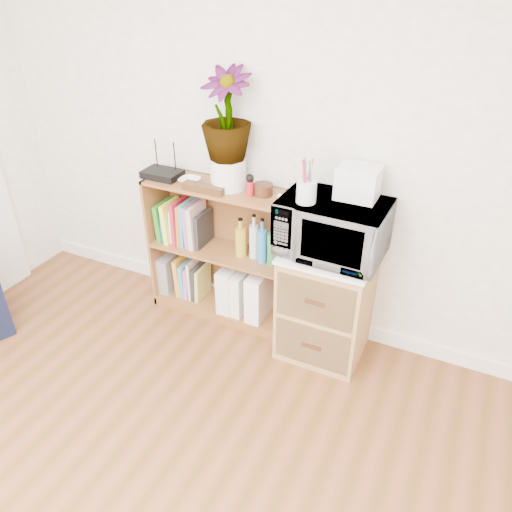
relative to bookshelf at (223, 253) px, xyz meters
The scene contains 21 objects.
skirting_board 0.57m from the bookshelf, 21.80° to the left, with size 4.00×0.02×0.10m, color white.
bookshelf is the anchor object (origin of this frame).
wicker_unit 0.76m from the bookshelf, ahead, with size 0.50×0.45×0.70m, color #9E7542.
microwave 0.86m from the bookshelf, ahead, with size 0.58×0.39×0.32m, color silver.
pen_cup 0.89m from the bookshelf, 14.56° to the right, with size 0.11×0.11×0.12m, color silver.
small_appliance 1.07m from the bookshelf, ahead, with size 0.22×0.18×0.17m, color white.
router 0.64m from the bookshelf, behind, with size 0.24×0.17×0.04m, color black.
white_bowl 0.53m from the bookshelf, behind, with size 0.13×0.13×0.03m, color white.
plant_pot 0.57m from the bookshelf, 22.30° to the left, with size 0.21×0.21×0.18m, color white.
potted_plant 0.92m from the bookshelf, 22.30° to the left, with size 0.29×0.29×0.52m, color #316528.
trinket_box 0.51m from the bookshelf, 118.65° to the right, with size 0.27×0.07×0.04m, color #36220E.
kokeshi_doll 0.57m from the bookshelf, 10.12° to the right, with size 0.04×0.04×0.09m, color #B0151F.
wooden_bowl 0.58m from the bookshelf, ahead, with size 0.12×0.12×0.07m, color #361E0E.
paint_jars 0.69m from the bookshelf, 10.85° to the right, with size 0.11×0.04×0.06m, color pink.
file_box 0.51m from the bookshelf, behind, with size 0.08×0.22×0.27m, color gray.
magazine_holder_left 0.25m from the bookshelf, ahead, with size 0.10×0.26×0.32m, color silver.
magazine_holder_mid 0.29m from the bookshelf, ahead, with size 0.10×0.24×0.30m, color white.
magazine_holder_right 0.37m from the bookshelf, ahead, with size 0.11×0.27×0.33m, color white.
cookbooks 0.34m from the bookshelf, behind, with size 0.34×0.20×0.31m.
liquor_bottles 0.36m from the bookshelf, ahead, with size 0.45×0.07×0.29m.
lower_books 0.37m from the bookshelf, behind, with size 0.20×0.19×0.30m.
Camera 1 is at (1.06, -0.35, 2.18)m, focal length 35.00 mm.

